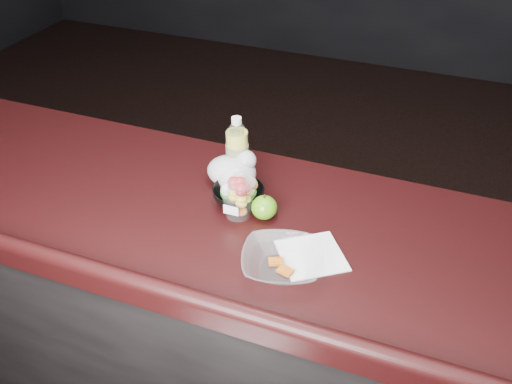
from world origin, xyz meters
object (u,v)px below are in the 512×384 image
Objects in this scene: green_apple at (264,207)px; takeout_bowl at (282,262)px; lemonade_bottle at (237,153)px; fruit_cup at (238,193)px; snack_bowl at (238,194)px.

takeout_bowl is at bearing -57.71° from green_apple.
lemonade_bottle is at bearing 127.64° from takeout_bowl.
green_apple is (0.07, 0.02, -0.04)m from fruit_cup.
green_apple is at bearing -23.48° from snack_bowl.
fruit_cup is at bearing -66.67° from lemonade_bottle.
snack_bowl is 0.66× the size of takeout_bowl.
fruit_cup reaches higher than green_apple.
lemonade_bottle is 0.19m from fruit_cup.
green_apple is at bearing 12.21° from fruit_cup.
fruit_cup is 0.09m from green_apple.
lemonade_bottle reaches higher than green_apple.
green_apple reaches higher than takeout_bowl.
snack_bowl is (-0.10, 0.04, -0.01)m from green_apple.
lemonade_bottle is 2.73× the size of green_apple.
takeout_bowl is (0.22, -0.23, -0.00)m from snack_bowl.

